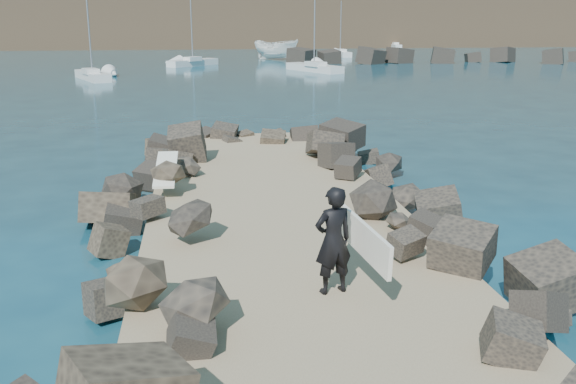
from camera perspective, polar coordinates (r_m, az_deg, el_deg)
name	(u,v)px	position (r m, az deg, el deg)	size (l,w,h in m)	color
ground	(282,244)	(14.59, -0.54, -4.66)	(800.00, 800.00, 0.00)	#0F384C
jetty	(295,264)	(12.63, 0.63, -6.45)	(6.00, 26.00, 0.60)	#8C7759
riprap_left	(145,253)	(12.95, -12.55, -5.32)	(2.60, 22.00, 1.00)	black
riprap_right	(429,239)	(13.72, 12.41, -4.14)	(2.60, 22.00, 1.00)	black
breakwater_secondary	(529,57)	(77.95, 20.61, 11.14)	(52.00, 4.00, 1.20)	black
surfboard_resting	(166,174)	(17.01, -10.78, 1.62)	(0.53, 2.14, 0.07)	white
boat_imported	(276,49)	(78.40, -1.04, 12.56)	(2.37, 6.30, 2.43)	white
surfer_with_board	(337,240)	(10.41, 4.39, -4.26)	(1.04, 2.21, 1.79)	black
sailboat_c	(314,68)	(61.39, 2.35, 10.98)	(4.53, 7.24, 8.73)	silver
sailboat_d	(340,54)	(85.36, 4.67, 12.16)	(1.87, 5.84, 7.07)	silver
sailboat_b	(193,62)	(69.22, -8.46, 11.32)	(5.41, 5.48, 7.69)	silver
sailboat_f	(394,46)	(108.64, 9.43, 12.68)	(1.11, 4.96, 6.20)	silver
sailboat_a	(92,76)	(55.40, -16.99, 9.87)	(3.76, 6.49, 7.83)	silver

